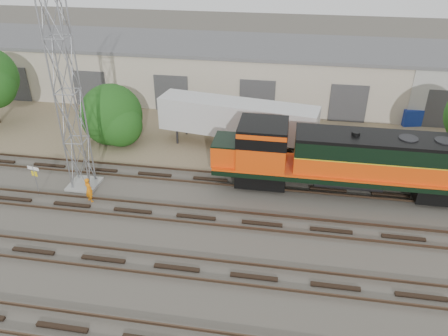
% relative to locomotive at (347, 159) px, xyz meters
% --- Properties ---
extents(ground, '(140.00, 140.00, 0.00)m').
position_rel_locomotive_xyz_m(ground, '(-8.89, -6.00, -2.43)').
color(ground, '#47423A').
rests_on(ground, ground).
extents(dirt_strip, '(80.00, 16.00, 0.02)m').
position_rel_locomotive_xyz_m(dirt_strip, '(-8.89, 9.00, -2.42)').
color(dirt_strip, '#726047').
rests_on(dirt_strip, ground).
extents(tracks, '(80.00, 20.40, 0.28)m').
position_rel_locomotive_xyz_m(tracks, '(-8.89, -9.00, -2.36)').
color(tracks, black).
rests_on(tracks, ground).
extents(warehouse, '(58.40, 10.40, 5.30)m').
position_rel_locomotive_xyz_m(warehouse, '(-8.84, 16.98, 0.22)').
color(warehouse, '#B7AB98').
rests_on(warehouse, ground).
extents(locomotive, '(17.70, 3.11, 4.26)m').
position_rel_locomotive_xyz_m(locomotive, '(0.00, 0.00, 0.00)').
color(locomotive, black).
rests_on(locomotive, tracks).
extents(signal_tower, '(1.94, 1.94, 13.16)m').
position_rel_locomotive_xyz_m(signal_tower, '(-17.17, -2.10, 3.99)').
color(signal_tower, gray).
rests_on(signal_tower, ground).
extents(sign_post, '(0.86, 0.20, 2.13)m').
position_rel_locomotive_xyz_m(sign_post, '(-19.60, -3.67, -0.95)').
color(sign_post, gray).
rests_on(sign_post, ground).
extents(worker, '(0.73, 0.64, 1.68)m').
position_rel_locomotive_xyz_m(worker, '(-15.96, -3.80, -1.59)').
color(worker, orange).
rests_on(worker, ground).
extents(semi_trailer, '(12.47, 4.37, 3.77)m').
position_rel_locomotive_xyz_m(semi_trailer, '(-7.50, 5.31, -0.06)').
color(semi_trailer, beige).
rests_on(semi_trailer, ground).
extents(dumpster_blue, '(1.91, 1.83, 1.50)m').
position_rel_locomotive_xyz_m(dumpster_blue, '(6.60, 12.41, -1.68)').
color(dumpster_blue, navy).
rests_on(dumpster_blue, ground).
extents(tree_mid, '(5.18, 4.93, 4.93)m').
position_rel_locomotive_xyz_m(tree_mid, '(-17.65, 4.89, -0.38)').
color(tree_mid, '#382619').
rests_on(tree_mid, ground).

